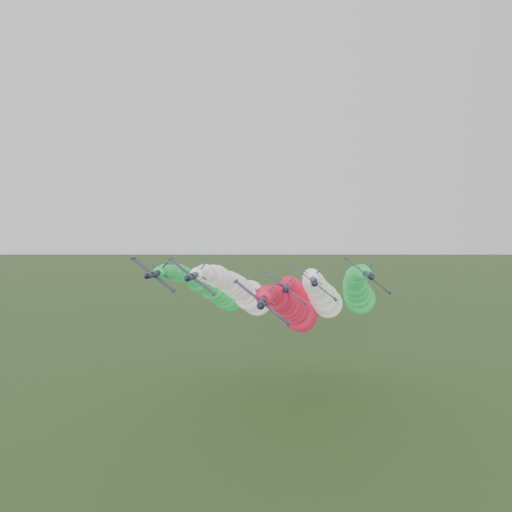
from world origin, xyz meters
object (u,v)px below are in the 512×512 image
(jet_inner_left, at_px, (244,292))
(jet_inner_right, at_px, (322,295))
(jet_lead, at_px, (292,309))
(jet_outer_left, at_px, (215,290))
(jet_outer_right, at_px, (358,291))
(jet_trail, at_px, (303,298))

(jet_inner_left, height_order, jet_inner_right, jet_inner_left)
(jet_lead, distance_m, jet_inner_right, 18.05)
(jet_lead, height_order, jet_outer_left, jet_outer_left)
(jet_outer_left, bearing_deg, jet_outer_right, 0.79)
(jet_lead, distance_m, jet_inner_left, 19.76)
(jet_trail, bearing_deg, jet_outer_left, -161.98)
(jet_inner_right, bearing_deg, jet_outer_right, 28.75)
(jet_outer_right, xyz_separation_m, jet_trail, (-16.29, 8.20, -3.61))
(jet_outer_right, height_order, jet_trail, jet_outer_right)
(jet_lead, distance_m, jet_trail, 30.10)
(jet_outer_right, bearing_deg, jet_outer_left, -179.21)
(jet_lead, bearing_deg, jet_inner_left, 135.17)
(jet_outer_right, relative_size, jet_trail, 1.01)
(jet_lead, bearing_deg, jet_trail, 83.21)
(jet_outer_left, height_order, jet_outer_right, jet_outer_right)
(jet_lead, distance_m, jet_outer_left, 31.62)
(jet_outer_left, relative_size, jet_trail, 1.00)
(jet_inner_left, distance_m, jet_inner_right, 22.85)
(jet_lead, xyz_separation_m, jet_trail, (3.56, 29.86, -1.33))
(jet_inner_right, bearing_deg, jet_inner_left, -175.41)
(jet_trail, bearing_deg, jet_inner_left, -137.40)
(jet_inner_right, bearing_deg, jet_trail, 110.47)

